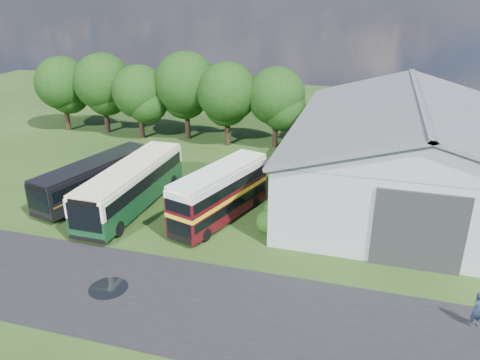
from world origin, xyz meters
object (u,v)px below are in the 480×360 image
(bus_maroon_double, at_px, (220,195))
(bus_green_single, at_px, (132,186))
(storage_shed, at_px, (412,144))
(bus_dark_single, at_px, (96,178))
(visitor_a, at_px, (478,311))

(bus_maroon_double, bearing_deg, bus_green_single, -163.27)
(bus_green_single, distance_m, bus_maroon_double, 7.05)
(storage_shed, xyz_separation_m, bus_dark_single, (-24.03, -8.03, -2.56))
(storage_shed, xyz_separation_m, visitor_a, (2.73, -16.69, -3.20))
(bus_maroon_double, xyz_separation_m, visitor_a, (15.90, -7.58, -1.01))
(bus_green_single, xyz_separation_m, bus_dark_single, (-3.81, 1.04, -0.21))
(bus_maroon_double, distance_m, visitor_a, 17.64)
(storage_shed, bearing_deg, bus_green_single, -155.83)
(bus_dark_single, bearing_deg, storage_shed, 32.17)
(bus_green_single, bearing_deg, bus_dark_single, 165.32)
(bus_maroon_double, height_order, visitor_a, bus_maroon_double)
(bus_dark_single, bearing_deg, bus_green_single, -1.57)
(storage_shed, relative_size, bus_dark_single, 2.21)
(bus_dark_single, bearing_deg, visitor_a, -4.23)
(storage_shed, height_order, visitor_a, storage_shed)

